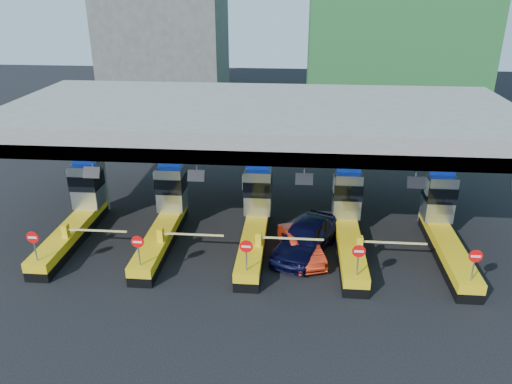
{
  "coord_description": "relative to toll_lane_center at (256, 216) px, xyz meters",
  "views": [
    {
      "loc": [
        2.14,
        -24.18,
        13.2
      ],
      "look_at": [
        0.04,
        0.0,
        2.96
      ],
      "focal_mm": 35.0,
      "sensor_mm": 36.0,
      "label": 1
    }
  ],
  "objects": [
    {
      "name": "van",
      "position": [
        2.71,
        -1.33,
        -0.48
      ],
      "size": [
        3.98,
        5.79,
        1.83
      ],
      "primitive_type": "imported",
      "rotation": [
        0.0,
        0.0,
        -0.37
      ],
      "color": "black",
      "rests_on": "ground"
    },
    {
      "name": "toll_lane_far_right",
      "position": [
        10.0,
        0.0,
        0.0
      ],
      "size": [
        4.43,
        8.0,
        4.16
      ],
      "color": "black",
      "rests_on": "ground"
    },
    {
      "name": "toll_lane_center",
      "position": [
        0.0,
        0.0,
        0.0
      ],
      "size": [
        4.43,
        8.0,
        4.16
      ],
      "color": "black",
      "rests_on": "ground"
    },
    {
      "name": "toll_lane_left",
      "position": [
        -5.0,
        0.0,
        0.0
      ],
      "size": [
        4.43,
        8.0,
        4.16
      ],
      "color": "black",
      "rests_on": "ground"
    },
    {
      "name": "toll_canopy",
      "position": [
        -0.0,
        2.59,
        4.74
      ],
      "size": [
        28.0,
        12.09,
        7.0
      ],
      "color": "slate",
      "rests_on": "ground"
    },
    {
      "name": "bg_building_concrete",
      "position": [
        -14.0,
        35.72,
        7.6
      ],
      "size": [
        14.0,
        10.0,
        18.0
      ],
      "primitive_type": "cube",
      "color": "#4C4C49",
      "rests_on": "ground"
    },
    {
      "name": "toll_lane_far_left",
      "position": [
        -10.0,
        0.0,
        0.0
      ],
      "size": [
        4.43,
        8.0,
        4.16
      ],
      "color": "black",
      "rests_on": "ground"
    },
    {
      "name": "ground",
      "position": [
        -0.0,
        -0.28,
        -1.4
      ],
      "size": [
        120.0,
        120.0,
        0.0
      ],
      "primitive_type": "plane",
      "color": "black",
      "rests_on": "ground"
    },
    {
      "name": "red_car",
      "position": [
        2.51,
        -1.77,
        -0.71
      ],
      "size": [
        2.65,
        4.44,
        1.38
      ],
      "primitive_type": "imported",
      "rotation": [
        0.0,
        0.0,
        0.3
      ],
      "color": "#AE230D",
      "rests_on": "ground"
    },
    {
      "name": "toll_lane_right",
      "position": [
        5.0,
        0.0,
        0.0
      ],
      "size": [
        4.43,
        8.0,
        4.16
      ],
      "color": "black",
      "rests_on": "ground"
    }
  ]
}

